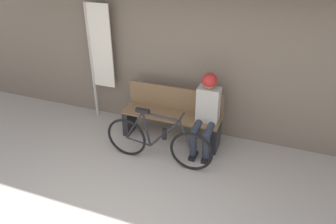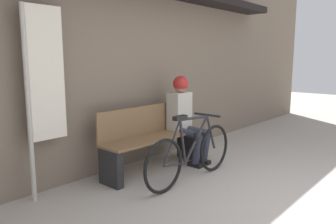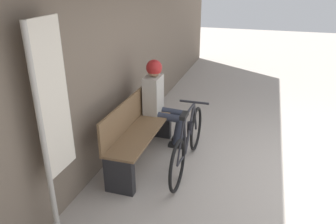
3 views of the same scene
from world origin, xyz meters
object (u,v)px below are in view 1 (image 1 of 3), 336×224
(person_seated, at_px, (207,108))
(banner_pole, at_px, (98,52))
(park_bench_near, at_px, (172,117))
(bicycle, at_px, (158,142))

(person_seated, height_order, banner_pole, banner_pole)
(park_bench_near, xyz_separation_m, person_seated, (0.59, -0.10, 0.32))
(bicycle, distance_m, banner_pole, 1.93)
(bicycle, height_order, banner_pole, banner_pole)
(bicycle, height_order, person_seated, person_seated)
(bicycle, bearing_deg, banner_pole, 147.70)
(park_bench_near, height_order, person_seated, person_seated)
(banner_pole, bearing_deg, person_seated, -9.60)
(park_bench_near, bearing_deg, person_seated, -9.98)
(bicycle, bearing_deg, person_seated, 45.32)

